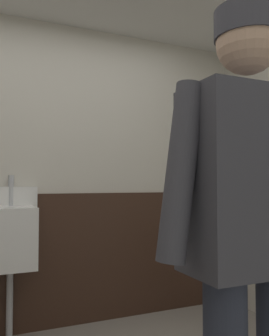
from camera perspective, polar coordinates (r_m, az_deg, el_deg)
name	(u,v)px	position (r m, az deg, el deg)	size (l,w,h in m)	color
wall_back	(47,173)	(3.04, -14.02, -0.75)	(4.19, 0.12, 2.53)	beige
wainscot_band_back	(48,261)	(3.03, -13.93, -14.43)	(3.59, 0.03, 1.09)	#382319
urinal_solo	(11,237)	(2.82, -19.35, -10.52)	(0.40, 0.34, 1.24)	white
person	(252,222)	(1.24, 18.61, -8.32)	(0.67, 0.60, 1.77)	#2D3342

